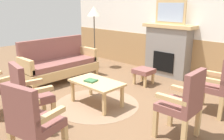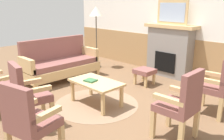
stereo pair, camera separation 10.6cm
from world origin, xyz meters
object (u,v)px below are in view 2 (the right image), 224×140
Objects in this scene: armchair_by_window_left at (218,84)px; armchair_corner_left at (27,92)px; footstool at (145,72)px; framed_picture at (172,12)px; floor_lamp_by_couch at (96,15)px; armchair_near_fireplace at (181,102)px; book_on_table at (90,80)px; coffee_table at (96,84)px; armchair_front_center at (28,120)px; couch at (60,64)px; fireplace at (170,50)px.

armchair_by_window_left is 2.97m from armchair_corner_left.
armchair_corner_left is at bearing -91.33° from footstool.
framed_picture is 3.81m from armchair_corner_left.
armchair_near_fireplace is at bearing -24.73° from floor_lamp_by_couch.
book_on_table is 2.13m from armchair_by_window_left.
framed_picture is 0.82× the size of armchair_corner_left.
coffee_table is 2.40× the size of footstool.
coffee_table is 0.98× the size of armchair_front_center.
footstool is 0.41× the size of armchair_corner_left.
coffee_table reaches higher than footstool.
couch reaches higher than coffee_table.
armchair_corner_left is at bearing -58.27° from floor_lamp_by_couch.
footstool is at bearing 139.86° from armchair_near_fireplace.
coffee_table is 2.04m from armchair_by_window_left.
footstool is 2.72m from armchair_corner_left.
armchair_by_window_left and armchair_front_center have the same top height.
framed_picture is 4.04× the size of book_on_table.
armchair_front_center is (-0.96, -1.64, 0.00)m from armchair_near_fireplace.
couch is 3.32m from armchair_near_fireplace.
armchair_front_center is (0.73, -4.04, -0.11)m from fireplace.
couch is 3.03m from armchair_front_center.
coffee_table is 0.98× the size of armchair_by_window_left.
coffee_table is at bearing -88.14° from footstool.
floor_lamp_by_couch is (-1.87, -0.75, 0.80)m from fireplace.
footstool is at bearing 168.73° from armchair_by_window_left.
fireplace reaches higher than armchair_by_window_left.
armchair_near_fireplace is at bearing 59.58° from armchair_front_center.
couch reaches higher than footstool.
armchair_corner_left is (-0.07, -3.67, -0.11)m from fireplace.
floor_lamp_by_couch reaches higher than armchair_corner_left.
floor_lamp_by_couch is at bearing 171.27° from armchair_by_window_left.
framed_picture is at bearing 90.00° from fireplace.
coffee_table is (0.04, -2.44, -0.27)m from fireplace.
book_on_table is at bearing 87.99° from armchair_corner_left.
fireplace reaches higher than couch.
armchair_front_center and armchair_corner_left have the same top height.
framed_picture is 3.11m from armchair_near_fireplace.
couch reaches higher than book_on_table.
book_on_table is at bearing -90.81° from footstool.
armchair_corner_left is (-0.04, -1.16, 0.08)m from book_on_table.
couch is at bearing 168.98° from coffee_table.
floor_lamp_by_couch is (-1.87, -0.75, -0.11)m from framed_picture.
book_on_table is at bearing -135.99° from coffee_table.
footstool is at bearing 91.86° from coffee_table.
armchair_near_fireplace reaches higher than footstool.
armchair_by_window_left is at bearing -11.27° from footstool.
armchair_corner_left is 0.58× the size of floor_lamp_by_couch.
book_on_table is at bearing -13.84° from couch.
coffee_table is at bearing -146.18° from armchair_by_window_left.
armchair_by_window_left reaches higher than footstool.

